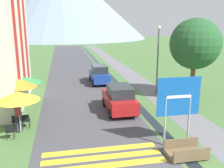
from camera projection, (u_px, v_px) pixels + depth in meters
name	position (u px, v px, depth m)	size (l,w,h in m)	color
ground_plane	(100.00, 77.00, 27.86)	(160.00, 160.00, 0.00)	#476B38
road	(73.00, 64.00, 36.90)	(6.40, 60.00, 0.01)	#424247
footpath	(113.00, 62.00, 38.07)	(2.20, 60.00, 0.01)	slate
drainage_channel	(98.00, 63.00, 37.61)	(0.60, 60.00, 0.00)	black
crosswalk_marking	(103.00, 157.00, 11.25)	(5.44, 1.84, 0.01)	yellow
mountain_distant	(62.00, 1.00, 96.28)	(65.04, 65.04, 28.31)	gray
road_sign	(178.00, 101.00, 11.95)	(2.19, 0.11, 3.43)	#9E9EA3
footbridge	(186.00, 152.00, 11.24)	(1.70, 1.10, 0.65)	brown
parked_car_near	(119.00, 99.00, 16.89)	(1.86, 3.87, 1.82)	#A31919
parked_car_far	(99.00, 74.00, 24.87)	(1.71, 4.00, 1.82)	navy
cafe_chair_near_left	(26.00, 120.00, 14.23)	(0.40, 0.40, 0.85)	black
cafe_chair_near_right	(16.00, 121.00, 14.13)	(0.40, 0.40, 0.85)	black
cafe_chair_nearest	(10.00, 130.00, 12.84)	(0.40, 0.40, 0.85)	black
cafe_chair_middle	(18.00, 113.00, 15.35)	(0.40, 0.40, 0.85)	black
cafe_umbrella_front_yellow	(18.00, 96.00, 13.27)	(2.33, 2.33, 2.35)	#B7B2A8
cafe_umbrella_middle_orange	(19.00, 83.00, 15.47)	(2.09, 2.09, 2.51)	#B7B2A8
cafe_umbrella_rear_green	(27.00, 80.00, 17.82)	(2.20, 2.20, 2.15)	#B7B2A8
person_standing_terrace	(18.00, 115.00, 13.58)	(0.32, 0.32, 1.78)	#282833
person_seated_near	(18.00, 114.00, 14.63)	(0.32, 0.32, 1.21)	#282833
streetlamp	(158.00, 55.00, 20.50)	(0.28, 0.28, 5.67)	#515156
tree_by_path	(195.00, 44.00, 19.25)	(3.95, 3.95, 6.29)	brown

